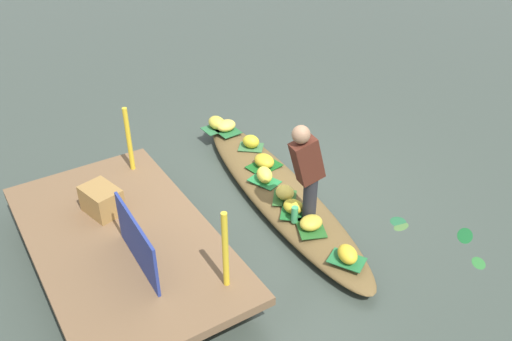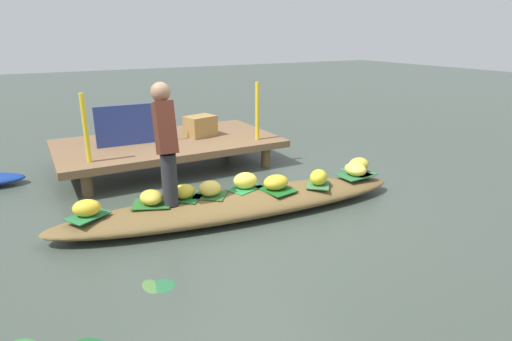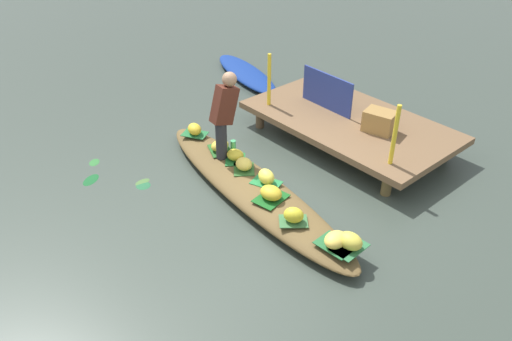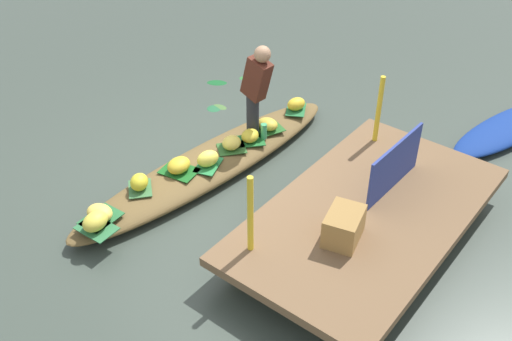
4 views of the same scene
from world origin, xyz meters
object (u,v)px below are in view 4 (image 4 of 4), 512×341
object	(u,v)px
banana_bunch_3	(232,143)
banana_bunch_6	(179,165)
banana_bunch_0	(296,104)
banana_bunch_1	(268,124)
banana_bunch_8	(95,221)
moored_boat	(509,128)
banana_bunch_4	(100,213)
banana_bunch_7	(250,136)
water_bottle	(264,131)
market_banner	(395,165)
vendor_boat	(211,164)
produce_crate	(344,226)
banana_bunch_5	(208,159)
banana_bunch_2	(139,182)
vendor_person	(256,85)

from	to	relation	value
banana_bunch_3	banana_bunch_6	world-z (taller)	banana_bunch_3
banana_bunch_0	banana_bunch_1	size ratio (longest dim) A/B	0.96
banana_bunch_6	banana_bunch_8	bearing A→B (deg)	1.22
banana_bunch_8	banana_bunch_3	bearing A→B (deg)	175.63
moored_boat	banana_bunch_4	size ratio (longest dim) A/B	7.62
moored_boat	banana_bunch_7	bearing A→B (deg)	-28.42
banana_bunch_1	banana_bunch_4	bearing A→B (deg)	-7.25
water_bottle	market_banner	bearing A→B (deg)	86.77
banana_bunch_3	banana_bunch_6	distance (m)	0.76
vendor_boat	moored_boat	xyz separation A→B (m)	(-3.14, 2.57, -0.03)
vendor_boat	banana_bunch_4	bearing A→B (deg)	1.03
banana_bunch_8	market_banner	bearing A→B (deg)	137.21
banana_bunch_1	market_banner	bearing A→B (deg)	81.19
banana_bunch_0	banana_bunch_1	xyz separation A→B (m)	(0.63, -0.00, -0.01)
banana_bunch_0	banana_bunch_8	size ratio (longest dim) A/B	0.91
banana_bunch_0	banana_bunch_4	distance (m)	3.14
vendor_boat	produce_crate	world-z (taller)	produce_crate
moored_boat	banana_bunch_5	bearing A→B (deg)	-22.27
banana_bunch_0	market_banner	world-z (taller)	market_banner
banana_bunch_7	banana_bunch_1	bearing A→B (deg)	179.38
banana_bunch_5	vendor_boat	bearing A→B (deg)	-144.99
banana_bunch_7	banana_bunch_4	bearing A→B (deg)	-8.33
banana_bunch_3	banana_bunch_7	bearing A→B (deg)	165.29
banana_bunch_1	banana_bunch_2	size ratio (longest dim) A/B	1.15
banana_bunch_8	produce_crate	bearing A→B (deg)	120.79
moored_boat	water_bottle	xyz separation A→B (m)	(2.43, -2.30, 0.25)
banana_bunch_3	vendor_person	bearing A→B (deg)	175.26
banana_bunch_0	banana_bunch_1	bearing A→B (deg)	-0.20
vendor_boat	produce_crate	bearing A→B (deg)	84.75
vendor_boat	banana_bunch_2	xyz separation A→B (m)	(0.97, -0.19, 0.21)
banana_bunch_6	produce_crate	size ratio (longest dim) A/B	0.69
vendor_boat	water_bottle	distance (m)	0.79
banana_bunch_0	banana_bunch_3	xyz separation A→B (m)	(1.26, -0.08, 0.00)
moored_boat	banana_bunch_8	distance (m)	5.52
banana_bunch_3	banana_bunch_5	distance (m)	0.44
banana_bunch_1	produce_crate	bearing A→B (deg)	55.56
banana_bunch_4	vendor_person	world-z (taller)	vendor_person
vendor_boat	banana_bunch_3	xyz separation A→B (m)	(-0.28, 0.10, 0.21)
banana_bunch_1	banana_bunch_6	distance (m)	1.39
banana_bunch_0	banana_bunch_8	bearing A→B (deg)	-4.05
banana_bunch_2	banana_bunch_3	world-z (taller)	banana_bunch_2
banana_bunch_2	banana_bunch_0	bearing A→B (deg)	171.61
banana_bunch_2	banana_bunch_4	bearing A→B (deg)	4.83
banana_bunch_3	banana_bunch_8	world-z (taller)	banana_bunch_8
market_banner	banana_bunch_4	bearing A→B (deg)	-44.05
banana_bunch_5	vendor_person	distance (m)	1.08
banana_bunch_0	market_banner	size ratio (longest dim) A/B	0.26
banana_bunch_0	banana_bunch_6	bearing A→B (deg)	-7.33
banana_bunch_4	moored_boat	bearing A→B (deg)	150.21
banana_bunch_6	produce_crate	world-z (taller)	produce_crate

